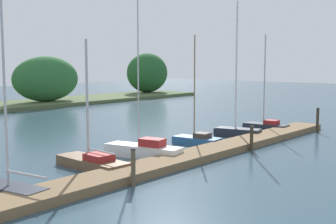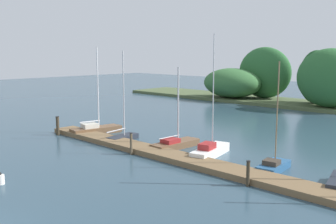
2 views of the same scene
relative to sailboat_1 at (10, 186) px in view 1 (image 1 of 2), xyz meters
name	(u,v)px [view 1 (image 1 of 2)]	position (x,y,z in m)	size (l,w,h in m)	color
dock_pier	(182,159)	(7.98, -1.31, -0.17)	(28.49, 1.80, 0.35)	brown
sailboat_1	(10,186)	(0.00, 0.00, 0.00)	(1.40, 3.24, 6.72)	#232833
sailboat_2	(91,161)	(4.48, 1.05, -0.01)	(1.38, 4.08, 5.63)	brown
sailboat_3	(142,149)	(7.61, 0.94, 0.05)	(1.83, 4.22, 7.80)	white
sailboat_4	(196,139)	(12.08, 0.98, -0.04)	(1.40, 2.94, 6.15)	#285684
sailboat_5	(236,129)	(15.87, 0.67, 0.14)	(1.60, 3.02, 8.35)	#232833
sailboat_6	(265,125)	(19.43, 0.56, 0.01)	(1.19, 3.18, 6.49)	#232833
mooring_piling_1	(133,167)	(3.66, -2.40, 0.38)	(0.19, 0.19, 1.45)	brown
mooring_piling_2	(252,138)	(12.46, -2.37, 0.32)	(0.21, 0.21, 1.32)	#3D3323
mooring_piling_3	(318,120)	(20.62, -2.61, 0.48)	(0.21, 0.21, 1.64)	#3D3323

